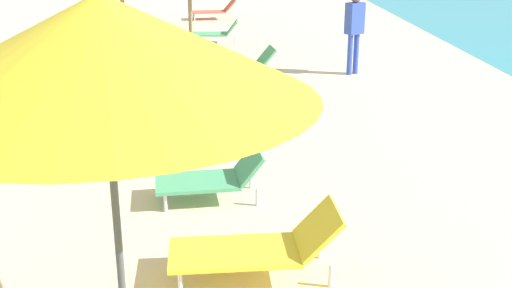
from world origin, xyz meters
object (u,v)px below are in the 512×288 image
Objects in this scene: lounger_sixth_shoreside at (216,32)px; cooler_box at (111,24)px; lounger_third_shoreside at (259,246)px; lounger_fifth_shoreside at (245,63)px; person_walking_near at (354,24)px; lounger_fourth_shoreside at (193,124)px; lounger_farthest_shoreside at (214,10)px; lounger_fourth_inland at (213,177)px; umbrella_third at (103,48)px.

cooler_box is (-3.08, 2.54, -0.15)m from lounger_sixth_shoreside.
lounger_third_shoreside reaches higher than lounger_fifth_shoreside.
person_walking_near is 8.57m from cooler_box.
lounger_fifth_shoreside reaches higher than lounger_fourth_shoreside.
lounger_farthest_shoreside is at bearing -90.36° from lounger_third_shoreside.
lounger_fourth_inland is 0.94× the size of lounger_fifth_shoreside.
person_walking_near is (3.37, 9.02, -1.25)m from umbrella_third.
lounger_fourth_inland is at bearing -75.81° from cooler_box.
lounger_fourth_inland is at bearing 93.45° from lounger_sixth_shoreside.
person_walking_near is (2.83, -3.60, 0.72)m from lounger_sixth_shoreside.
umbrella_third is at bearing 90.92° from lounger_sixth_shoreside.
lounger_farthest_shoreside is 8.56m from person_walking_near.
lounger_farthest_shoreside reaches higher than lounger_fourth_shoreside.
lounger_sixth_shoreside is at bearing 87.57° from umbrella_third.
umbrella_third is at bearing -80.47° from cooler_box.
cooler_box is at bearing -69.34° from lounger_fourth_shoreside.
lounger_third_shoreside is 7.55m from lounger_fifth_shoreside.
lounger_fifth_shoreside is (1.15, 8.80, -1.97)m from umbrella_third.
lounger_fourth_shoreside is at bearing 69.78° from lounger_fifth_shoreside.
umbrella_third is 5.34m from lounger_fourth_shoreside.
person_walking_near is 2.62× the size of cooler_box.
lounger_third_shoreside is 1.00× the size of lounger_farthest_shoreside.
person_walking_near is at bearing 103.31° from lounger_farthest_shoreside.
umbrella_third is 1.76× the size of lounger_farthest_shoreside.
lounger_farthest_shoreside is at bearing -92.46° from lounger_fifth_shoreside.
lounger_fifth_shoreside is at bearing 102.50° from lounger_sixth_shoreside.
person_walking_near reaches higher than cooler_box.
lounger_farthest_shoreside is (-0.50, 15.80, 0.01)m from lounger_third_shoreside.
lounger_fifth_shoreside is at bearing -97.72° from lounger_fourth_shoreside.
lounger_fourth_shoreside is at bearing -87.48° from lounger_fourth_inland.
lounger_farthest_shoreside is (-0.68, 8.25, -0.01)m from lounger_fifth_shoreside.
person_walking_near reaches higher than lounger_third_shoreside.
lounger_fourth_shoreside is at bearing 91.26° from lounger_sixth_shoreside.
lounger_sixth_shoreside is at bearing 7.18° from person_walking_near.
lounger_sixth_shoreside is 2.00× the size of cooler_box.
person_walking_near is at bearing 178.62° from lounger_fifth_shoreside.
lounger_fifth_shoreside is at bearing -101.63° from lounger_fourth_inland.
umbrella_third is 4.13× the size of cooler_box.
person_walking_near is at bearing 131.51° from lounger_sixth_shoreside.
lounger_sixth_shoreside is 4.43m from lounger_farthest_shoreside.
lounger_third_shoreside is 1.17× the size of lounger_sixth_shoreside.
lounger_third_shoreside is 0.95× the size of lounger_fourth_shoreside.
lounger_fifth_shoreside is at bearing -59.85° from cooler_box.
lounger_farthest_shoreside reaches higher than lounger_sixth_shoreside.
lounger_fourth_shoreside is at bearing -74.68° from cooler_box.
lounger_fifth_shoreside is 0.79× the size of person_walking_near.
lounger_sixth_shoreside is at bearing -86.75° from lounger_fourth_shoreside.
lounger_sixth_shoreside is 4.64m from person_walking_near.
lounger_farthest_shoreside reaches higher than lounger_third_shoreside.
umbrella_third is 1.76× the size of lounger_third_shoreside.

